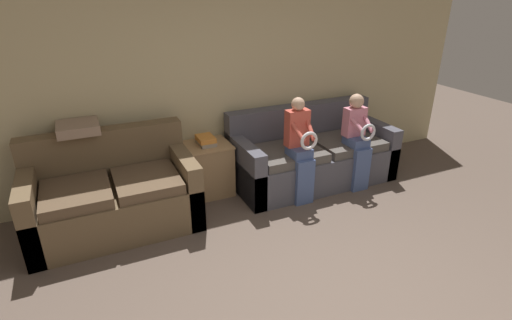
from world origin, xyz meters
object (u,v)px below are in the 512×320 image
(side_shelf, at_px, (208,168))
(throw_pillow, at_px, (78,128))
(couch_main, at_px, (311,156))
(child_right_seated, at_px, (357,137))
(couch_side, at_px, (113,196))
(child_left_seated, at_px, (300,147))
(book_stack, at_px, (206,140))

(side_shelf, xyz_separation_m, throw_pillow, (-1.36, 0.05, 0.71))
(couch_main, xyz_separation_m, side_shelf, (-1.35, 0.22, -0.01))
(child_right_seated, relative_size, side_shelf, 1.85)
(couch_side, distance_m, child_right_seated, 2.93)
(side_shelf, bearing_deg, child_left_seated, -32.95)
(couch_side, relative_size, child_right_seated, 1.42)
(couch_main, relative_size, child_right_seated, 1.75)
(couch_main, relative_size, couch_side, 1.23)
(book_stack, xyz_separation_m, throw_pillow, (-1.35, 0.05, 0.34))
(child_left_seated, bearing_deg, throw_pillow, 164.01)
(child_right_seated, height_order, side_shelf, child_right_seated)
(couch_side, xyz_separation_m, side_shelf, (1.14, 0.28, -0.02))
(couch_main, height_order, child_right_seated, child_right_seated)
(child_left_seated, bearing_deg, couch_main, 43.67)
(couch_main, bearing_deg, child_left_seated, -136.33)
(child_right_seated, distance_m, side_shelf, 1.89)
(child_left_seated, xyz_separation_m, child_right_seated, (0.82, -0.00, -0.01))
(book_stack, bearing_deg, throw_pillow, 177.99)
(couch_side, relative_size, book_stack, 5.92)
(couch_main, bearing_deg, throw_pillow, 174.37)
(child_left_seated, relative_size, throw_pillow, 3.03)
(couch_main, height_order, throw_pillow, throw_pillow)
(couch_main, distance_m, child_left_seated, 0.66)
(child_right_seated, bearing_deg, couch_side, 173.64)
(child_right_seated, height_order, throw_pillow, child_right_seated)
(child_right_seated, relative_size, book_stack, 4.19)
(book_stack, height_order, throw_pillow, throw_pillow)
(couch_side, height_order, book_stack, couch_side)
(couch_side, xyz_separation_m, child_right_seated, (2.90, -0.32, 0.32))
(side_shelf, distance_m, throw_pillow, 1.54)
(couch_main, relative_size, book_stack, 7.31)
(child_right_seated, xyz_separation_m, side_shelf, (-1.75, 0.61, -0.34))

